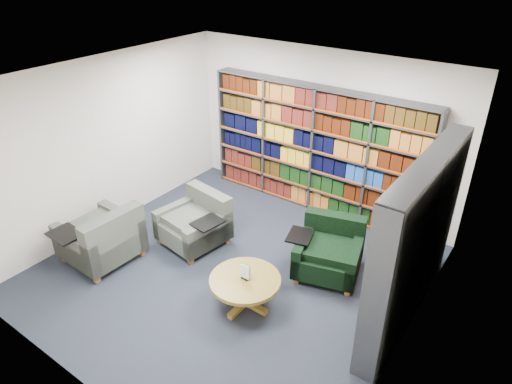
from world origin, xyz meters
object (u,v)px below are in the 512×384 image
Objects in this scene: chair_teal_left at (198,223)px; chair_teal_front at (104,240)px; chair_green_right at (330,251)px; coffee_table at (245,284)px.

chair_teal_front is (-0.79, -1.19, 0.03)m from chair_teal_left.
chair_green_right is 3.34m from chair_teal_front.
chair_teal_left is at bearing 56.42° from chair_teal_front.
chair_teal_left is at bearing 153.39° from coffee_table.
coffee_table is at bearing -112.67° from chair_green_right.
chair_teal_left is 1.22× the size of coffee_table.
chair_teal_left is 1.43m from chair_teal_front.
chair_green_right is 1.24× the size of coffee_table.
chair_teal_left is 1.68m from coffee_table.
chair_green_right reaches higher than coffee_table.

